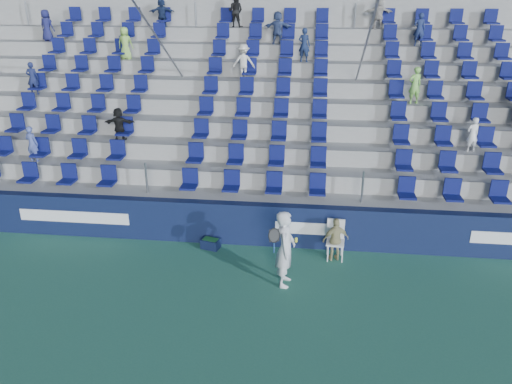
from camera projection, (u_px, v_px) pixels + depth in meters
The scene contains 7 objects.
ground at pixel (233, 310), 11.05m from camera, with size 70.00×70.00×0.00m, color #2F6F56.
sponsor_wall at pixel (250, 224), 13.71m from camera, with size 24.00×0.32×1.20m.
grandstand at pixel (267, 122), 17.80m from camera, with size 24.00×8.17×6.63m.
tennis_player at pixel (285, 249), 11.69m from camera, with size 0.69×0.72×1.90m.
line_judge_chair at pixel (335, 236), 13.02m from camera, with size 0.50×0.51×1.05m.
line_judge at pixel (336, 239), 12.88m from camera, with size 0.69×0.29×1.18m, color tan.
ball_bin at pixel (211, 243), 13.62m from camera, with size 0.56×0.44×0.28m.
Camera 1 is at (1.53, -9.09, 6.66)m, focal length 35.00 mm.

